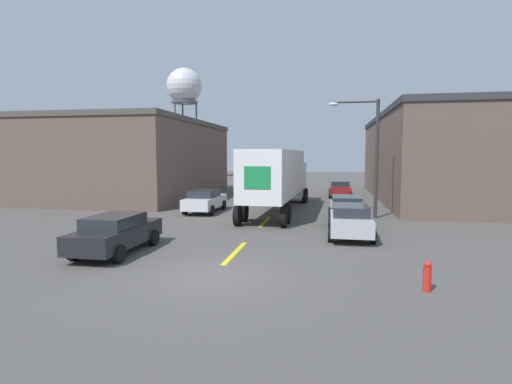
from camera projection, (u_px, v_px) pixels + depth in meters
The scene contains 13 objects.
ground_plane at pixel (213, 276), 12.42m from camera, with size 160.00×160.00×0.00m, color #4C4947.
road_centerline at pixel (265, 222), 22.51m from camera, with size 0.20×18.19×0.01m.
warehouse_left at pixel (132, 159), 36.18m from camera, with size 13.23×18.56×6.79m.
warehouse_right at pixel (446, 157), 33.42m from camera, with size 11.23×24.10×7.15m.
semi_truck at pixel (279, 175), 26.46m from camera, with size 3.22×13.89×4.06m.
parked_car_right_far at pixel (340, 188), 35.83m from camera, with size 1.99×4.51×1.47m.
parked_car_left_near at pixel (116, 233), 15.33m from camera, with size 1.99×4.51×1.47m.
parked_car_right_mid at pixel (346, 208), 22.35m from camera, with size 1.99×4.51×1.47m.
parked_car_right_near at pixel (350, 220), 18.35m from camera, with size 1.99×4.51×1.47m.
parked_car_left_far at pixel (205, 200), 26.28m from camera, with size 1.99×4.51×1.47m.
water_tower at pixel (184, 87), 65.37m from camera, with size 5.76×5.76×17.96m.
street_lamp at pixel (370, 148), 23.52m from camera, with size 2.93×0.32×7.02m.
fire_hydrant at pixel (427, 276), 10.96m from camera, with size 0.22×0.22×0.85m.
Camera 1 is at (3.52, -11.68, 3.74)m, focal length 28.00 mm.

